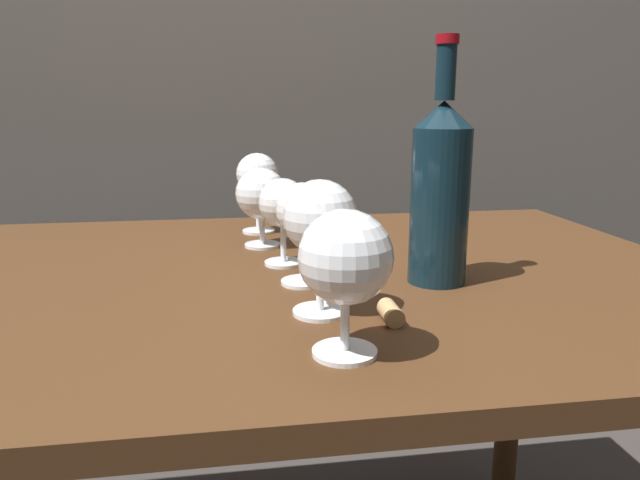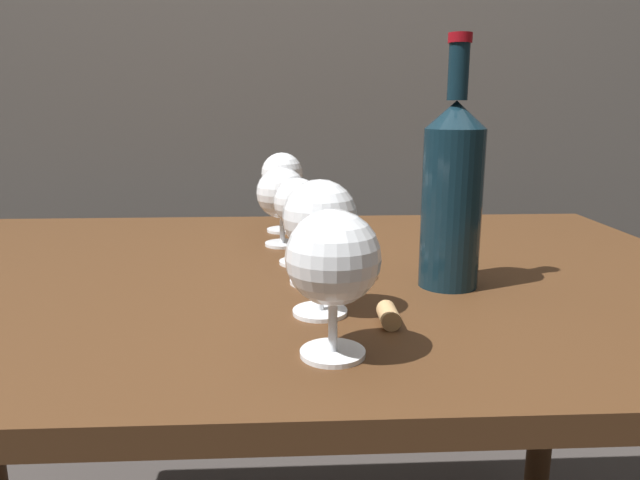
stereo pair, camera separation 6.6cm
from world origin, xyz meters
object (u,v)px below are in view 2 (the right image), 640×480
Objects in this scene: wine_glass_rose at (333,261)px; wine_glass_pinot at (320,221)px; wine_bottle at (452,192)px; cork at (389,315)px; wine_glass_merlot at (298,205)px; wine_glass_amber at (312,213)px; wine_glass_port at (282,195)px; wine_glass_white at (282,176)px.

wine_glass_pinot is at bearing 93.31° from wine_glass_rose.
wine_bottle reaches higher than cork.
wine_bottle is at bearing 29.49° from wine_glass_pinot.
wine_glass_rose is at bearing -84.99° from wine_glass_merlot.
wine_glass_amber is 0.10m from wine_glass_merlot.
wine_glass_amber is 0.19m from wine_bottle.
wine_glass_port is (-0.03, 0.12, -0.00)m from wine_glass_merlot.
wine_glass_white is (-0.04, 0.34, 0.01)m from wine_glass_amber.
wine_glass_port is at bearing 100.99° from wine_glass_amber.
wine_bottle is (0.23, -0.24, 0.04)m from wine_glass_port.
cork is at bearing -75.92° from wine_glass_white.
wine_glass_port is 0.12m from wine_glass_white.
wine_glass_merlot is 3.15× the size of cork.
wine_glass_merlot is 0.88× the size of wine_glass_white.
wine_bottle is at bearing -30.78° from wine_glass_merlot.
cork is (-0.10, -0.14, -0.12)m from wine_bottle.
cork is at bearing -63.10° from wine_glass_amber.
wine_glass_pinot is 0.20m from wine_bottle.
wine_glass_rose is 0.28m from wine_bottle.
wine_glass_rose is at bearing -87.02° from wine_glass_amber.
wine_glass_white is at bearing 90.45° from wine_glass_port.
wine_glass_amber is 0.92× the size of wine_glass_white.
wine_glass_merlot is at bearing 95.90° from wine_glass_pinot.
wine_glass_pinot is 0.46m from wine_glass_white.
wine_glass_amber is (-0.01, 0.23, 0.00)m from wine_glass_rose.
wine_glass_merlot is 0.24m from wine_glass_white.
wine_glass_rose is 0.44× the size of wine_bottle.
wine_glass_merlot is at bearing -77.87° from wine_glass_port.
wine_glass_rose reaches higher than wine_glass_amber.
wine_glass_merlot is 0.29m from cork.
wine_glass_port is at bearing 98.13° from wine_glass_pinot.
wine_glass_port reaches higher than cork.
wine_glass_port is at bearing 133.36° from wine_bottle.
wine_glass_merlot is 0.24m from wine_bottle.
wine_glass_rose is 0.23m from wine_glass_amber.
wine_glass_merlot is 0.98× the size of wine_glass_port.
cork is at bearing -72.04° from wine_glass_port.
wine_glass_merlot is 0.41× the size of wine_bottle.
wine_glass_amber is (-0.01, 0.12, -0.01)m from wine_glass_pinot.
wine_glass_white is at bearing 95.63° from wine_glass_rose.
wine_glass_white reaches higher than wine_glass_rose.
wine_glass_white is 0.47× the size of wine_bottle.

